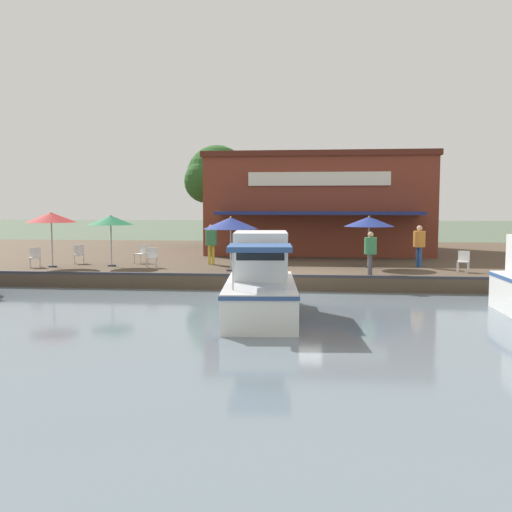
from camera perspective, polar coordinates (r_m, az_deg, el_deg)
name	(u,v)px	position (r m, az deg, el deg)	size (l,w,h in m)	color
ground_plane	(289,293)	(21.33, 3.31, -3.75)	(220.00, 220.00, 0.00)	#4C5B47
quay_deck	(298,259)	(32.21, 4.26, -0.25)	(22.00, 56.00, 0.60)	#4C3D2D
quay_edge_fender	(289,276)	(21.34, 3.33, -1.98)	(0.20, 50.40, 0.10)	#2D2D33
waterfront_restaurant	(318,204)	(34.34, 6.24, 5.18)	(11.23, 12.38, 5.52)	brown
patio_umbrella_mid_patio_left	(231,223)	(23.22, -2.56, 3.30)	(2.23, 2.23, 2.23)	#B7B7B7
patio_umbrella_back_row	(111,220)	(25.86, -14.32, 3.48)	(1.96, 1.96, 2.28)	#B7B7B7
patio_umbrella_far_corner	(51,218)	(26.25, -19.80, 3.64)	(2.16, 2.16, 2.41)	#B7B7B7
patio_umbrella_by_entrance	(369,222)	(25.04, 11.23, 3.39)	(2.16, 2.16, 2.23)	#B7B7B7
cafe_chair_far_corner_seat	(35,256)	(26.48, -21.22, -0.03)	(0.58, 0.58, 0.85)	white
cafe_chair_mid_patio	(463,260)	(24.36, 20.03, -0.40)	(0.57, 0.57, 0.85)	white
cafe_chair_facing_river	(79,253)	(27.53, -17.29, 0.27)	(0.59, 0.59, 0.85)	white
cafe_chair_back_row_seat	(142,253)	(26.99, -11.36, 0.30)	(0.60, 0.60, 0.85)	white
cafe_chair_beside_entrance	(152,257)	(24.93, -10.38, -0.06)	(0.50, 0.50, 0.85)	white
person_mid_patio	(370,248)	(22.27, 11.37, 0.79)	(0.47, 0.47, 1.67)	#4C4C56
person_at_quay_edge	(419,241)	(25.74, 16.02, 1.48)	(0.51, 0.51, 1.81)	#2D5193
person_near_entrance	(211,239)	(25.95, -4.51, 1.68)	(0.51, 0.51, 1.81)	gold
motorboat_outer_channel	(261,284)	(16.92, 0.47, -2.83)	(6.19, 2.42, 2.40)	white
tree_downstream_bank	(214,177)	(39.37, -4.20, 7.85)	(4.37, 4.16, 6.81)	brown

